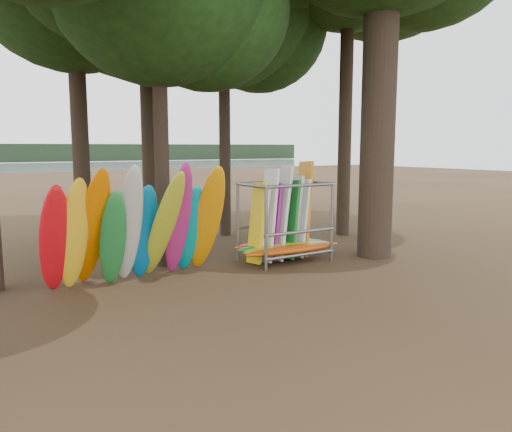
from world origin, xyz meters
TOP-DOWN VIEW (x-y plane):
  - ground at (0.00, 0.00)m, footprint 120.00×120.00m
  - lake at (0.00, 60.00)m, footprint 160.00×160.00m
  - kayak_row at (-2.69, 1.47)m, footprint 4.49×2.19m
  - storage_rack at (1.71, 1.64)m, footprint 3.22×1.52m

SIDE VIEW (x-z plane):
  - ground at x=0.00m, z-range 0.00..0.00m
  - lake at x=0.00m, z-range 0.00..0.00m
  - storage_rack at x=1.71m, z-range -0.39..2.49m
  - kayak_row at x=-2.69m, z-range -0.20..2.88m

